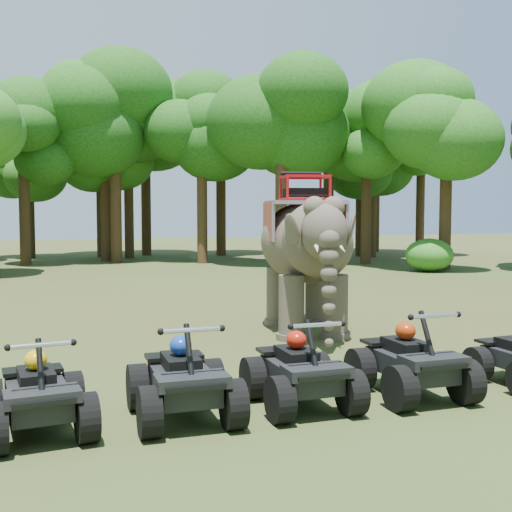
# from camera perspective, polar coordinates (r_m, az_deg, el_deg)

# --- Properties ---
(ground) EXTENTS (110.00, 110.00, 0.00)m
(ground) POSITION_cam_1_polar(r_m,az_deg,el_deg) (11.29, 1.98, -10.07)
(ground) COLOR #47381E
(ground) RESTS_ON ground
(elephant) EXTENTS (2.73, 4.63, 3.64)m
(elephant) POSITION_cam_1_polar(r_m,az_deg,el_deg) (14.60, 4.39, 0.36)
(elephant) COLOR brown
(elephant) RESTS_ON ground
(atv_0) EXTENTS (1.40, 1.81, 1.26)m
(atv_0) POSITION_cam_1_polar(r_m,az_deg,el_deg) (8.47, -18.85, -10.69)
(atv_0) COLOR black
(atv_0) RESTS_ON ground
(atv_1) EXTENTS (1.35, 1.83, 1.34)m
(atv_1) POSITION_cam_1_polar(r_m,az_deg,el_deg) (8.63, -6.50, -9.95)
(atv_1) COLOR black
(atv_1) RESTS_ON ground
(atv_2) EXTENTS (1.29, 1.76, 1.30)m
(atv_2) POSITION_cam_1_polar(r_m,az_deg,el_deg) (9.11, 3.96, -9.31)
(atv_2) COLOR black
(atv_2) RESTS_ON ground
(atv_3) EXTENTS (1.32, 1.81, 1.34)m
(atv_3) POSITION_cam_1_polar(r_m,az_deg,el_deg) (9.86, 13.62, -8.27)
(atv_3) COLOR black
(atv_3) RESTS_ON ground
(tree_0) EXTENTS (6.89, 6.89, 9.84)m
(tree_0) POSITION_cam_1_polar(r_m,az_deg,el_deg) (35.15, -12.39, 7.46)
(tree_0) COLOR #195114
(tree_0) RESTS_ON ground
(tree_1) EXTENTS (5.69, 5.69, 8.13)m
(tree_1) POSITION_cam_1_polar(r_m,az_deg,el_deg) (33.99, -4.82, 6.21)
(tree_1) COLOR #195114
(tree_1) RESTS_ON ground
(tree_2) EXTENTS (6.47, 6.47, 9.25)m
(tree_2) POSITION_cam_1_polar(r_m,az_deg,el_deg) (31.27, 2.26, 7.44)
(tree_2) COLOR #195114
(tree_2) RESTS_ON ground
(tree_3) EXTENTS (5.70, 5.70, 8.14)m
(tree_3) POSITION_cam_1_polar(r_m,az_deg,el_deg) (33.98, 9.79, 6.17)
(tree_3) COLOR #195114
(tree_3) RESTS_ON ground
(tree_4) EXTENTS (6.09, 6.09, 8.70)m
(tree_4) POSITION_cam_1_polar(r_m,az_deg,el_deg) (31.55, 16.54, 6.75)
(tree_4) COLOR #195114
(tree_4) RESTS_ON ground
(tree_30) EXTENTS (5.72, 5.72, 8.17)m
(tree_30) POSITION_cam_1_polar(r_m,az_deg,el_deg) (34.61, -19.93, 5.98)
(tree_30) COLOR #195114
(tree_30) RESTS_ON ground
(tree_31) EXTENTS (6.91, 6.91, 9.87)m
(tree_31) POSITION_cam_1_polar(r_m,az_deg,el_deg) (36.19, -13.26, 7.36)
(tree_31) COLOR #195114
(tree_31) RESTS_ON ground
(tree_32) EXTENTS (5.18, 5.18, 7.39)m
(tree_32) POSITION_cam_1_polar(r_m,az_deg,el_deg) (40.73, 14.41, 5.21)
(tree_32) COLOR #195114
(tree_32) RESTS_ON ground
(tree_35) EXTENTS (6.48, 6.48, 9.25)m
(tree_35) POSITION_cam_1_polar(r_m,az_deg,el_deg) (39.58, -13.63, 6.61)
(tree_35) COLOR #195114
(tree_35) RESTS_ON ground
(tree_36) EXTENTS (6.79, 6.79, 9.70)m
(tree_36) POSITION_cam_1_polar(r_m,az_deg,el_deg) (36.49, 6.48, 7.28)
(tree_36) COLOR #195114
(tree_36) RESTS_ON ground
(tree_37) EXTENTS (6.94, 6.94, 9.91)m
(tree_37) POSITION_cam_1_polar(r_m,az_deg,el_deg) (39.99, -3.14, 7.17)
(tree_37) COLOR #195114
(tree_37) RESTS_ON ground
(tree_38) EXTENTS (5.58, 5.58, 7.97)m
(tree_38) POSITION_cam_1_polar(r_m,az_deg,el_deg) (44.10, 10.60, 5.54)
(tree_38) COLOR #195114
(tree_38) RESTS_ON ground
(tree_39) EXTENTS (5.75, 5.75, 8.22)m
(tree_39) POSITION_cam_1_polar(r_m,az_deg,el_deg) (38.43, -11.25, 5.96)
(tree_39) COLOR #195114
(tree_39) RESTS_ON ground
(tree_40) EXTENTS (4.96, 4.96, 7.09)m
(tree_40) POSITION_cam_1_polar(r_m,az_deg,el_deg) (39.85, -19.48, 4.92)
(tree_40) COLOR #195114
(tree_40) RESTS_ON ground
(tree_42) EXTENTS (5.85, 5.85, 8.36)m
(tree_42) POSITION_cam_1_polar(r_m,az_deg,el_deg) (37.14, -13.08, 6.11)
(tree_42) COLOR #195114
(tree_42) RESTS_ON ground
(tree_43) EXTENTS (6.95, 6.95, 9.92)m
(tree_43) POSITION_cam_1_polar(r_m,az_deg,el_deg) (40.56, -9.78, 7.08)
(tree_43) COLOR #195114
(tree_43) RESTS_ON ground
(tree_44) EXTENTS (5.15, 5.15, 7.36)m
(tree_44) POSITION_cam_1_polar(r_m,az_deg,el_deg) (39.64, 9.23, 5.30)
(tree_44) COLOR #195114
(tree_44) RESTS_ON ground
(tree_45) EXTENTS (5.63, 5.63, 8.04)m
(tree_45) POSITION_cam_1_polar(r_m,az_deg,el_deg) (39.00, 10.30, 5.81)
(tree_45) COLOR #195114
(tree_45) RESTS_ON ground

